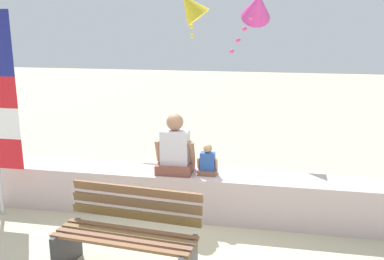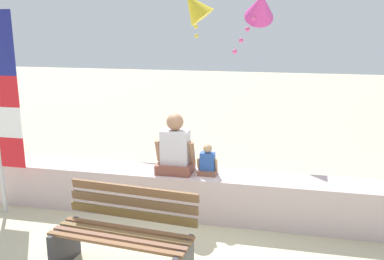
{
  "view_description": "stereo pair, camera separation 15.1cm",
  "coord_description": "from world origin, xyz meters",
  "views": [
    {
      "loc": [
        1.04,
        -4.38,
        2.55
      ],
      "look_at": [
        -0.01,
        0.97,
        1.21
      ],
      "focal_mm": 39.67,
      "sensor_mm": 36.0,
      "label": 1
    },
    {
      "loc": [
        1.19,
        -4.35,
        2.55
      ],
      "look_at": [
        -0.01,
        0.97,
        1.21
      ],
      "focal_mm": 39.67,
      "sensor_mm": 36.0,
      "label": 2
    }
  ],
  "objects": [
    {
      "name": "park_bench",
      "position": [
        -0.39,
        -0.56,
        0.41
      ],
      "size": [
        1.54,
        0.74,
        0.88
      ],
      "color": "brown",
      "rests_on": "ground"
    },
    {
      "name": "seawall_ledge",
      "position": [
        0.0,
        0.97,
        0.3
      ],
      "size": [
        5.7,
        0.57,
        0.61
      ],
      "primitive_type": "cube",
      "color": "#C5AEAE",
      "rests_on": "ground"
    },
    {
      "name": "kite_magenta",
      "position": [
        0.71,
        2.81,
        2.85
      ],
      "size": [
        0.74,
        0.76,
        1.1
      ],
      "color": "#DB3D9E"
    },
    {
      "name": "person_child",
      "position": [
        0.21,
        0.95,
        0.77
      ],
      "size": [
        0.28,
        0.2,
        0.43
      ],
      "color": "brown",
      "rests_on": "seawall_ledge"
    },
    {
      "name": "kite_yellow",
      "position": [
        -0.54,
        3.6,
        2.89
      ],
      "size": [
        0.76,
        0.63,
        0.93
      ],
      "color": "yellow"
    },
    {
      "name": "person_adult",
      "position": [
        -0.23,
        0.95,
        0.93
      ],
      "size": [
        0.53,
        0.39,
        0.82
      ],
      "color": "brown",
      "rests_on": "seawall_ledge"
    },
    {
      "name": "flag_banner",
      "position": [
        -2.46,
        0.47,
        1.59
      ],
      "size": [
        0.4,
        0.05,
        2.75
      ],
      "color": "#B7B7BC",
      "rests_on": "ground"
    },
    {
      "name": "ground_plane",
      "position": [
        0.0,
        0.0,
        0.0
      ],
      "size": [
        40.0,
        40.0,
        0.0
      ],
      "primitive_type": "plane",
      "color": "#BEB492"
    }
  ]
}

